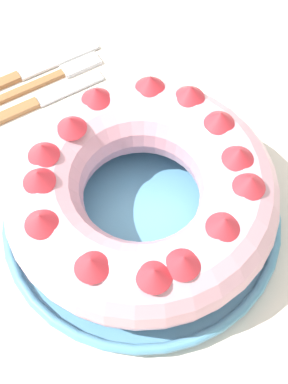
{
  "coord_description": "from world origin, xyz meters",
  "views": [
    {
      "loc": [
        0.28,
        -0.16,
        1.31
      ],
      "look_at": [
        0.01,
        0.0,
        0.8
      ],
      "focal_mm": 50.0,
      "sensor_mm": 36.0,
      "label": 1
    }
  ],
  "objects_px": {
    "serving_knife": "(17,77)",
    "cake_knife": "(36,103)",
    "bundt_cake": "(144,191)",
    "serving_dish": "(144,216)",
    "fork": "(45,81)"
  },
  "relations": [
    {
      "from": "serving_dish",
      "to": "cake_knife",
      "type": "bearing_deg",
      "value": -171.83
    },
    {
      "from": "serving_knife",
      "to": "cake_knife",
      "type": "xyz_separation_m",
      "value": [
        0.06,
        0.0,
        0.0
      ]
    },
    {
      "from": "bundt_cake",
      "to": "serving_dish",
      "type": "bearing_deg",
      "value": 88.47
    },
    {
      "from": "fork",
      "to": "cake_knife",
      "type": "height_order",
      "value": "cake_knife"
    },
    {
      "from": "serving_dish",
      "to": "fork",
      "type": "distance_m",
      "value": 0.27
    },
    {
      "from": "bundt_cake",
      "to": "serving_knife",
      "type": "relative_size",
      "value": 1.33
    },
    {
      "from": "serving_dish",
      "to": "serving_knife",
      "type": "relative_size",
      "value": 1.44
    },
    {
      "from": "fork",
      "to": "cake_knife",
      "type": "bearing_deg",
      "value": -47.41
    },
    {
      "from": "cake_knife",
      "to": "fork",
      "type": "bearing_deg",
      "value": 138.78
    },
    {
      "from": "serving_dish",
      "to": "bundt_cake",
      "type": "relative_size",
      "value": 1.08
    },
    {
      "from": "bundt_cake",
      "to": "cake_knife",
      "type": "relative_size",
      "value": 1.68
    },
    {
      "from": "serving_dish",
      "to": "bundt_cake",
      "type": "height_order",
      "value": "bundt_cake"
    },
    {
      "from": "serving_dish",
      "to": "serving_knife",
      "type": "height_order",
      "value": "serving_dish"
    },
    {
      "from": "fork",
      "to": "cake_knife",
      "type": "distance_m",
      "value": 0.04
    },
    {
      "from": "serving_dish",
      "to": "fork",
      "type": "height_order",
      "value": "serving_dish"
    }
  ]
}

